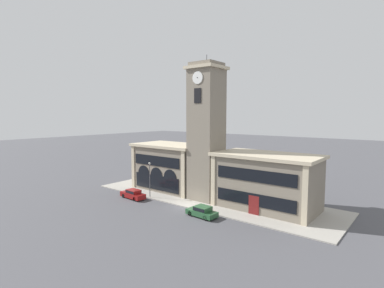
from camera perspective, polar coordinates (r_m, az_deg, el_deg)
ground_plane at (r=44.59m, az=-1.49°, el=-11.99°), size 300.00×300.00×0.00m
sidewalk_kerb at (r=49.35m, az=3.30°, el=-10.17°), size 41.06×12.59×0.15m
clock_tower at (r=46.87m, az=2.75°, el=2.26°), size 5.17×5.17×22.62m
town_hall_left_wing at (r=54.35m, az=-4.03°, el=-4.30°), size 13.42×8.10×8.25m
town_hall_right_wing at (r=44.26m, az=13.96°, el=-6.92°), size 14.69×8.10×7.97m
parked_car_near at (r=49.75m, az=-11.17°, el=-9.30°), size 4.75×1.97×1.48m
parked_car_mid at (r=40.56m, az=1.94°, el=-12.68°), size 4.34×2.12×1.45m
street_lamp at (r=48.95m, az=-8.07°, el=-5.74°), size 0.36×0.36×5.70m
fire_hydrant at (r=42.27m, az=3.53°, el=-12.19°), size 0.22×0.22×0.87m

